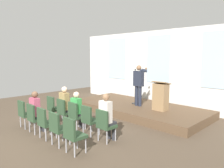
% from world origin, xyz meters
% --- Properties ---
extents(ground_plane, '(14.77, 14.77, 0.00)m').
position_xyz_m(ground_plane, '(0.00, 0.00, 0.00)').
color(ground_plane, brown).
extents(rear_partition, '(10.18, 0.14, 3.64)m').
position_xyz_m(rear_partition, '(0.03, 5.67, 1.86)').
color(rear_partition, silver).
rests_on(rear_partition, ground).
extents(stage_platform, '(5.95, 2.71, 0.32)m').
position_xyz_m(stage_platform, '(0.00, 4.02, 0.16)').
color(stage_platform, brown).
rests_on(stage_platform, ground).
extents(speaker, '(0.51, 0.69, 1.73)m').
position_xyz_m(speaker, '(0.15, 3.95, 1.32)').
color(speaker, '#232838').
rests_on(speaker, stage_platform).
extents(mic_stand, '(0.28, 0.28, 1.55)m').
position_xyz_m(mic_stand, '(-0.20, 4.14, 0.65)').
color(mic_stand, black).
rests_on(mic_stand, stage_platform).
extents(lectern, '(0.60, 0.48, 1.16)m').
position_xyz_m(lectern, '(1.22, 3.96, 0.87)').
color(lectern, '#93724C').
rests_on(lectern, stage_platform).
extents(chair_r0_c0, '(0.46, 0.44, 0.94)m').
position_xyz_m(chair_r0_c0, '(-1.40, 0.79, 0.53)').
color(chair_r0_c0, '#99999E').
rests_on(chair_r0_c0, ground).
extents(chair_r0_c1, '(0.46, 0.44, 0.94)m').
position_xyz_m(chair_r0_c1, '(-0.70, 0.79, 0.53)').
color(chair_r0_c1, '#99999E').
rests_on(chair_r0_c1, ground).
extents(audience_r0_c1, '(0.36, 0.39, 1.37)m').
position_xyz_m(audience_r0_c1, '(-0.70, 0.87, 0.76)').
color(audience_r0_c1, '#2D2D33').
rests_on(audience_r0_c1, ground).
extents(chair_r0_c2, '(0.46, 0.44, 0.94)m').
position_xyz_m(chair_r0_c2, '(0.00, 0.79, 0.53)').
color(chair_r0_c2, '#99999E').
rests_on(chair_r0_c2, ground).
extents(audience_r0_c2, '(0.36, 0.39, 1.27)m').
position_xyz_m(audience_r0_c2, '(0.00, 0.88, 0.71)').
color(audience_r0_c2, '#2D2D33').
rests_on(audience_r0_c2, ground).
extents(chair_r0_c3, '(0.46, 0.44, 0.94)m').
position_xyz_m(chair_r0_c3, '(0.70, 0.79, 0.53)').
color(chair_r0_c3, '#99999E').
rests_on(chair_r0_c3, ground).
extents(chair_r0_c4, '(0.46, 0.44, 0.94)m').
position_xyz_m(chair_r0_c4, '(1.40, 0.79, 0.53)').
color(chair_r0_c4, '#99999E').
rests_on(chair_r0_c4, ground).
extents(audience_r0_c4, '(0.36, 0.39, 1.39)m').
position_xyz_m(audience_r0_c4, '(1.40, 0.87, 0.77)').
color(audience_r0_c4, '#2D2D33').
rests_on(audience_r0_c4, ground).
extents(chair_r1_c0, '(0.46, 0.44, 0.94)m').
position_xyz_m(chair_r1_c0, '(-1.40, -0.29, 0.53)').
color(chair_r1_c0, '#99999E').
rests_on(chair_r1_c0, ground).
extents(chair_r1_c1, '(0.46, 0.44, 0.94)m').
position_xyz_m(chair_r1_c1, '(-0.70, -0.29, 0.53)').
color(chair_r1_c1, '#99999E').
rests_on(chair_r1_c1, ground).
extents(audience_r1_c1, '(0.36, 0.39, 1.33)m').
position_xyz_m(audience_r1_c1, '(-0.70, -0.20, 0.74)').
color(audience_r1_c1, '#2D2D33').
rests_on(audience_r1_c1, ground).
extents(chair_r1_c2, '(0.46, 0.44, 0.94)m').
position_xyz_m(chair_r1_c2, '(0.00, -0.29, 0.53)').
color(chair_r1_c2, '#99999E').
rests_on(chair_r1_c2, ground).
extents(chair_r1_c3, '(0.46, 0.44, 0.94)m').
position_xyz_m(chair_r1_c3, '(0.70, -0.29, 0.53)').
color(chair_r1_c3, '#99999E').
rests_on(chair_r1_c3, ground).
extents(chair_r1_c4, '(0.46, 0.44, 0.94)m').
position_xyz_m(chair_r1_c4, '(1.40, -0.29, 0.53)').
color(chair_r1_c4, '#99999E').
rests_on(chair_r1_c4, ground).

